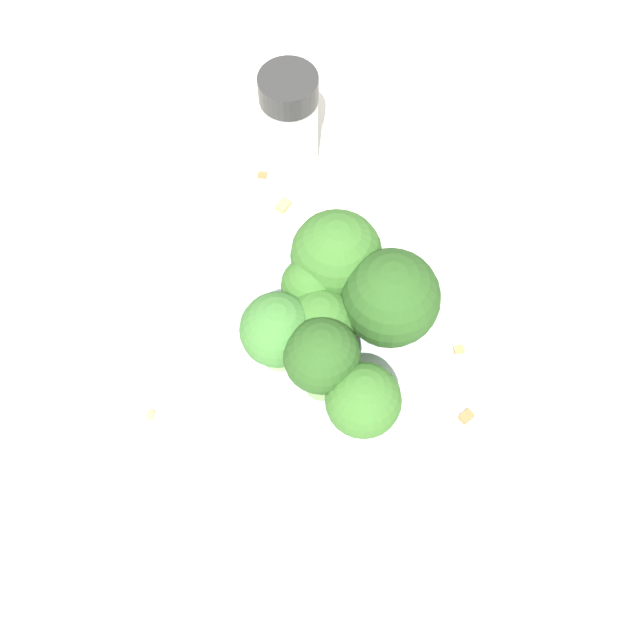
# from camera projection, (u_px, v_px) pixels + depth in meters

# --- Properties ---
(ground_plane) EXTENTS (3.00, 3.00, 0.00)m
(ground_plane) POSITION_uv_depth(u_px,v_px,m) (320.00, 375.00, 0.54)
(ground_plane) COLOR silver
(bowl) EXTENTS (0.15, 0.15, 0.04)m
(bowl) POSITION_uv_depth(u_px,v_px,m) (320.00, 362.00, 0.52)
(bowl) COLOR silver
(bowl) RESTS_ON ground_plane
(broccoli_floret_0) EXTENTS (0.04, 0.04, 0.05)m
(broccoli_floret_0) POSITION_uv_depth(u_px,v_px,m) (320.00, 325.00, 0.48)
(broccoli_floret_0) COLOR #84AD66
(broccoli_floret_0) RESTS_ON bowl
(broccoli_floret_1) EXTENTS (0.04, 0.04, 0.05)m
(broccoli_floret_1) POSITION_uv_depth(u_px,v_px,m) (363.00, 401.00, 0.46)
(broccoli_floret_1) COLOR #8EB770
(broccoli_floret_1) RESTS_ON bowl
(broccoli_floret_2) EXTENTS (0.05, 0.05, 0.07)m
(broccoli_floret_2) POSITION_uv_depth(u_px,v_px,m) (389.00, 294.00, 0.48)
(broccoli_floret_2) COLOR #8EB770
(broccoli_floret_2) RESTS_ON bowl
(broccoli_floret_3) EXTENTS (0.04, 0.04, 0.05)m
(broccoli_floret_3) POSITION_uv_depth(u_px,v_px,m) (279.00, 336.00, 0.48)
(broccoli_floret_3) COLOR #8EB770
(broccoli_floret_3) RESTS_ON bowl
(broccoli_floret_4) EXTENTS (0.05, 0.05, 0.07)m
(broccoli_floret_4) POSITION_uv_depth(u_px,v_px,m) (336.00, 257.00, 0.49)
(broccoli_floret_4) COLOR #8EB770
(broccoli_floret_4) RESTS_ON bowl
(broccoli_floret_5) EXTENTS (0.04, 0.04, 0.06)m
(broccoli_floret_5) POSITION_uv_depth(u_px,v_px,m) (322.00, 358.00, 0.47)
(broccoli_floret_5) COLOR #7A9E5B
(broccoli_floret_5) RESTS_ON bowl
(broccoli_floret_6) EXTENTS (0.03, 0.03, 0.05)m
(broccoli_floret_6) POSITION_uv_depth(u_px,v_px,m) (301.00, 291.00, 0.49)
(broccoli_floret_6) COLOR #84AD66
(broccoli_floret_6) RESTS_ON bowl
(pepper_shaker) EXTENTS (0.04, 0.04, 0.08)m
(pepper_shaker) POSITION_uv_depth(u_px,v_px,m) (290.00, 122.00, 0.58)
(pepper_shaker) COLOR #B2B7BC
(pepper_shaker) RESTS_ON ground_plane
(almond_crumb_0) EXTENTS (0.01, 0.01, 0.01)m
(almond_crumb_0) POSITION_uv_depth(u_px,v_px,m) (151.00, 417.00, 0.53)
(almond_crumb_0) COLOR tan
(almond_crumb_0) RESTS_ON ground_plane
(almond_crumb_1) EXTENTS (0.00, 0.01, 0.01)m
(almond_crumb_1) POSITION_uv_depth(u_px,v_px,m) (459.00, 349.00, 0.55)
(almond_crumb_1) COLOR #AD7F4C
(almond_crumb_1) RESTS_ON ground_plane
(almond_crumb_2) EXTENTS (0.01, 0.01, 0.01)m
(almond_crumb_2) POSITION_uv_depth(u_px,v_px,m) (467.00, 415.00, 0.52)
(almond_crumb_2) COLOR olive
(almond_crumb_2) RESTS_ON ground_plane
(almond_crumb_3) EXTENTS (0.01, 0.01, 0.01)m
(almond_crumb_3) POSITION_uv_depth(u_px,v_px,m) (257.00, 175.00, 0.61)
(almond_crumb_3) COLOR olive
(almond_crumb_3) RESTS_ON ground_plane
(almond_crumb_4) EXTENTS (0.01, 0.01, 0.01)m
(almond_crumb_4) POSITION_uv_depth(u_px,v_px,m) (283.00, 203.00, 0.59)
(almond_crumb_4) COLOR tan
(almond_crumb_4) RESTS_ON ground_plane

